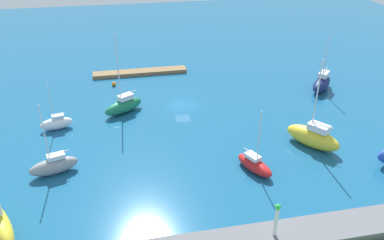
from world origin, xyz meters
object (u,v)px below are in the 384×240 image
Objects in this scene: sailboat_gray_along_channel at (54,165)px; sailboat_yellow_east_end at (313,137)px; harbor_beacon at (276,218)px; sailboat_green_outer_mooring at (124,105)px; sailboat_red_far_south at (255,164)px; sailboat_navy_lone_north at (322,83)px; sailboat_white_by_breakwater at (57,123)px; pier_dock at (140,72)px; mooring_buoy_orange at (114,84)px.

sailboat_yellow_east_end is at bearing 163.35° from sailboat_gray_along_channel.
harbor_beacon is at bearing 127.40° from sailboat_gray_along_channel.
sailboat_red_far_south is at bearing 96.26° from sailboat_green_outer_mooring.
sailboat_navy_lone_north is 47.36m from sailboat_gray_along_channel.
harbor_beacon is at bearing 107.15° from sailboat_yellow_east_end.
sailboat_white_by_breakwater is 29.75m from sailboat_red_far_south.
sailboat_gray_along_channel is at bearing -125.26° from sailboat_red_far_south.
harbor_beacon is 39.91m from sailboat_navy_lone_north.
sailboat_green_outer_mooring is (35.21, 1.71, -0.13)m from sailboat_navy_lone_north.
harbor_beacon is at bearing 80.14° from sailboat_green_outer_mooring.
sailboat_navy_lone_north is at bearing 150.52° from sailboat_green_outer_mooring.
sailboat_white_by_breakwater is 0.57× the size of sailboat_yellow_east_end.
harbor_beacon is at bearing 100.81° from pier_dock.
sailboat_red_far_south is at bearing 107.93° from pier_dock.
pier_dock is 34.45m from sailboat_navy_lone_north.
harbor_beacon is 0.37× the size of sailboat_navy_lone_north.
mooring_buoy_orange is at bearing -61.10° from sailboat_navy_lone_north.
sailboat_red_far_south is (-25.27, 15.71, -0.07)m from sailboat_white_by_breakwater.
pier_dock is 2.15× the size of sailboat_red_far_south.
harbor_beacon reaches higher than pier_dock.
sailboat_white_by_breakwater reaches higher than harbor_beacon.
sailboat_yellow_east_end is at bearing 86.56° from sailboat_red_far_south.
mooring_buoy_orange is at bearing 9.07° from sailboat_yellow_east_end.
sailboat_green_outer_mooring is (3.87, 16.00, 0.90)m from pier_dock.
sailboat_gray_along_channel is at bearing 82.58° from sailboat_white_by_breakwater.
sailboat_yellow_east_end is (-12.06, -16.01, -2.11)m from harbor_beacon.
sailboat_yellow_east_end reaches higher than sailboat_navy_lone_north.
sailboat_navy_lone_north reaches higher than harbor_beacon.
sailboat_navy_lone_north is 45.52m from sailboat_white_by_breakwater.
sailboat_gray_along_channel is 27.06m from mooring_buoy_orange.
sailboat_red_far_south is at bearing 136.49° from sailboat_white_by_breakwater.
sailboat_navy_lone_north is at bearing -66.92° from sailboat_yellow_east_end.
sailboat_navy_lone_north is at bearing 174.87° from sailboat_white_by_breakwater.
sailboat_red_far_south reaches higher than mooring_buoy_orange.
sailboat_yellow_east_end is (10.25, 17.01, 0.13)m from sailboat_navy_lone_north.
sailboat_red_far_south is at bearing 154.06° from sailboat_gray_along_channel.
sailboat_white_by_breakwater is at bearing 59.20° from mooring_buoy_orange.
sailboat_green_outer_mooring is at bearing -67.60° from harbor_beacon.
sailboat_green_outer_mooring reaches higher than sailboat_red_far_south.
sailboat_green_outer_mooring is at bearing -43.94° from sailboat_navy_lone_north.
sailboat_yellow_east_end is 15.84× the size of mooring_buoy_orange.
mooring_buoy_orange is (14.25, -42.39, -3.22)m from harbor_beacon.
sailboat_white_by_breakwater is 36.94m from sailboat_yellow_east_end.
sailboat_red_far_south reaches higher than harbor_beacon.
sailboat_green_outer_mooring is 1.52× the size of sailboat_red_far_south.
harbor_beacon is at bearing 9.24° from sailboat_navy_lone_north.
sailboat_navy_lone_north is 1.05× the size of sailboat_gray_along_channel.
sailboat_gray_along_channel is (44.39, 16.51, -0.23)m from sailboat_navy_lone_north.
sailboat_green_outer_mooring is (12.90, -31.31, -2.37)m from harbor_beacon.
sailboat_red_far_south is 34.51m from mooring_buoy_orange.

